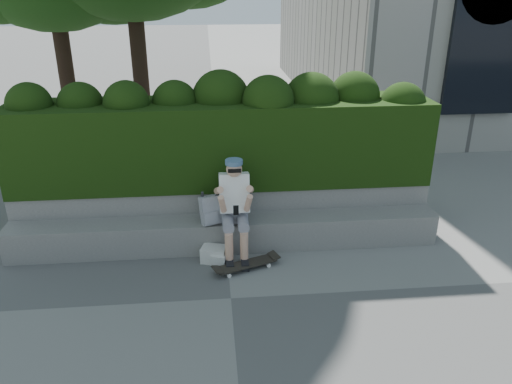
{
  "coord_description": "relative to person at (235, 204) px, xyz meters",
  "views": [
    {
      "loc": [
        -0.18,
        -5.01,
        3.52
      ],
      "look_at": [
        0.4,
        1.0,
        0.95
      ],
      "focal_mm": 35.0,
      "sensor_mm": 36.0,
      "label": 1
    }
  ],
  "objects": [
    {
      "name": "ground",
      "position": [
        -0.12,
        -1.07,
        -0.75
      ],
      "size": [
        80.0,
        80.0,
        0.0
      ],
      "primitive_type": "plane",
      "color": "slate",
      "rests_on": "ground"
    },
    {
      "name": "bench_ledge",
      "position": [
        -0.12,
        0.18,
        -0.53
      ],
      "size": [
        6.0,
        0.45,
        0.45
      ],
      "primitive_type": "cube",
      "color": "gray",
      "rests_on": "ground"
    },
    {
      "name": "planter_wall",
      "position": [
        -0.12,
        0.66,
        -0.38
      ],
      "size": [
        6.0,
        0.5,
        0.75
      ],
      "primitive_type": "cube",
      "color": "gray",
      "rests_on": "ground"
    },
    {
      "name": "hedge",
      "position": [
        -0.12,
        0.88,
        0.6
      ],
      "size": [
        6.0,
        1.0,
        1.2
      ],
      "primitive_type": "cube",
      "color": "black",
      "rests_on": "planter_wall"
    },
    {
      "name": "person",
      "position": [
        0.0,
        0.0,
        0.0
      ],
      "size": [
        0.4,
        0.76,
        1.38
      ],
      "color": "gray",
      "rests_on": "ground"
    },
    {
      "name": "skateboard",
      "position": [
        0.12,
        -0.43,
        -0.68
      ],
      "size": [
        0.84,
        0.48,
        0.09
      ],
      "rotation": [
        0.0,
        0.0,
        0.36
      ],
      "color": "black",
      "rests_on": "ground"
    },
    {
      "name": "backpack_plaid",
      "position": [
        -0.33,
        0.08,
        -0.11
      ],
      "size": [
        0.3,
        0.23,
        0.39
      ],
      "primitive_type": "cube",
      "rotation": [
        0.0,
        0.0,
        0.38
      ],
      "color": "silver",
      "rests_on": "bench_ledge"
    },
    {
      "name": "backpack_ground",
      "position": [
        -0.3,
        -0.18,
        -0.65
      ],
      "size": [
        0.38,
        0.32,
        0.21
      ],
      "primitive_type": "cube",
      "rotation": [
        0.0,
        0.0,
        -0.29
      ],
      "color": "beige",
      "rests_on": "ground"
    }
  ]
}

